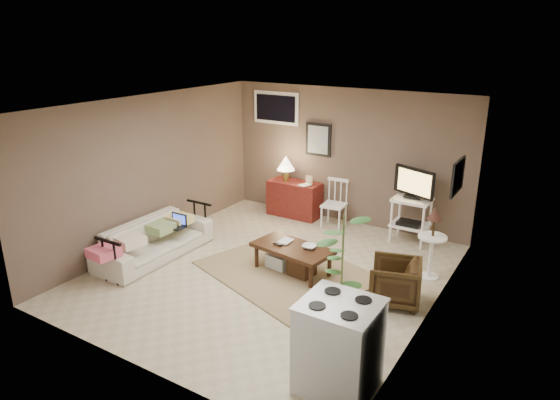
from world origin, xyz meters
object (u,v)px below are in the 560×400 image
Objects in this scene: sofa at (154,234)px; tv_stand at (412,204)px; potted_plant at (342,275)px; coffee_table at (292,257)px; spindle_chair at (334,205)px; stove at (339,346)px; armchair at (395,280)px; side_table at (433,235)px; red_console at (294,195)px.

sofa is 1.52× the size of tv_stand.
coffee_table is at bearing 138.52° from potted_plant.
spindle_chair is 4.27m from stove.
coffee_table is 1.82m from potted_plant.
side_table is at bearing 152.32° from armchair.
red_console is 3.14m from side_table.
stove is at bearing -63.61° from spindle_chair.
potted_plant is (3.35, -0.49, 0.44)m from sofa.
spindle_chair is at bearing 116.39° from stove.
armchair is at bearing -47.44° from spindle_chair.
side_table is at bearing -59.48° from tv_stand.
potted_plant reaches higher than red_console.
coffee_table is 2.37m from red_console.
side_table is at bearing -28.09° from spindle_chair.
potted_plant reaches higher than sofa.
red_console is 3.42m from armchair.
sofa is 2.85m from red_console.
sofa is at bearing -124.40° from spindle_chair.
potted_plant is at bearing 113.96° from stove.
sofa is 3.15m from spindle_chair.
armchair is at bearing -77.26° from tv_stand.
potted_plant is (1.29, -1.14, 0.57)m from coffee_table.
potted_plant is 1.63× the size of stove.
armchair is 0.41× the size of potted_plant.
red_console is 0.75× the size of potted_plant.
spindle_chair is at bearing -153.26° from armchair.
sofa is 1.82× the size of side_table.
sofa is at bearing 171.62° from potted_plant.
stove reaches higher than spindle_chair.
potted_plant is at bearing -52.39° from red_console.
sofa is 3.65m from armchair.
sofa is at bearing 161.53° from stove.
coffee_table is 1.30× the size of stove.
stove is (2.79, -3.93, 0.07)m from red_console.
side_table is 1.12× the size of stove.
red_console is at bearing -18.15° from sofa.
armchair is 0.67× the size of stove.
armchair reaches higher than coffee_table.
red_console reaches higher than armchair.
spindle_chair is (-0.28, 1.95, 0.16)m from coffee_table.
coffee_table is 1.54m from armchair.
tv_stand is at bearing 0.73° from spindle_chair.
stove is at bearing -49.23° from coffee_table.
armchair is at bearing -37.58° from red_console.
stove is (-0.11, -2.76, -0.19)m from side_table.
side_table is (2.90, -1.18, 0.26)m from red_console.
red_console is (0.89, 2.71, 0.02)m from sofa.
side_table is (2.01, -1.07, 0.25)m from spindle_chair.
spindle_chair is 3.49m from potted_plant.
side_table reaches higher than sofa.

